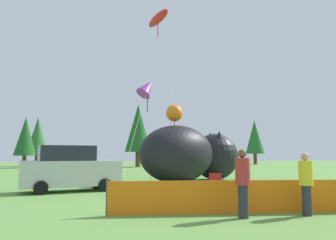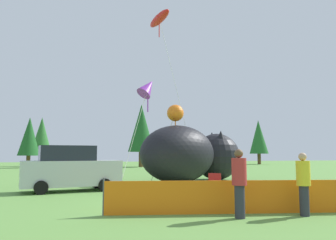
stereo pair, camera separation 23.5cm
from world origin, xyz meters
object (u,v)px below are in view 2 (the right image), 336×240
at_px(parked_car, 71,169).
at_px(spectator_in_blue_shirt, 303,181).
at_px(kite_purple_delta, 148,88).
at_px(kite_red_lizard, 159,19).
at_px(inflatable_cat, 190,156).
at_px(spectator_in_grey_shirt, 239,180).
at_px(kite_orange_flower, 175,113).
at_px(folding_chair, 214,183).

height_order(parked_car, spectator_in_blue_shirt, parked_car).
bearing_deg(kite_purple_delta, spectator_in_blue_shirt, -72.00).
bearing_deg(kite_red_lizard, kite_purple_delta, -109.84).
distance_m(parked_car, spectator_in_blue_shirt, 10.21).
xyz_separation_m(spectator_in_blue_shirt, kite_purple_delta, (-2.79, 8.59, 4.21)).
height_order(inflatable_cat, spectator_in_grey_shirt, inflatable_cat).
distance_m(parked_car, kite_purple_delta, 5.63).
xyz_separation_m(spectator_in_grey_shirt, kite_purple_delta, (-0.91, 8.45, 4.15)).
bearing_deg(spectator_in_grey_shirt, kite_orange_flower, 83.57).
height_order(kite_red_lizard, kite_orange_flower, kite_red_lizard).
relative_size(spectator_in_grey_shirt, kite_red_lizard, 0.16).
relative_size(kite_red_lizard, kite_orange_flower, 2.42).
xyz_separation_m(inflatable_cat, spectator_in_blue_shirt, (-0.35, -11.12, -0.61)).
relative_size(folding_chair, kite_red_lizard, 0.08).
xyz_separation_m(parked_car, kite_red_lizard, (5.35, 5.20, 9.87)).
height_order(spectator_in_blue_shirt, kite_purple_delta, kite_purple_delta).
distance_m(inflatable_cat, spectator_in_blue_shirt, 11.14).
relative_size(folding_chair, inflatable_cat, 0.12).
bearing_deg(parked_car, kite_orange_flower, 16.38).
relative_size(inflatable_cat, spectator_in_grey_shirt, 4.22).
distance_m(parked_car, folding_chair, 6.65).
height_order(inflatable_cat, kite_red_lizard, kite_red_lizard).
bearing_deg(inflatable_cat, spectator_in_blue_shirt, -120.48).
distance_m(inflatable_cat, kite_orange_flower, 2.79).
bearing_deg(kite_purple_delta, inflatable_cat, 38.75).
xyz_separation_m(spectator_in_grey_shirt, kite_orange_flower, (1.21, 10.72, 3.15)).
height_order(folding_chair, kite_orange_flower, kite_orange_flower).
distance_m(parked_car, spectator_in_grey_shirt, 9.00).
relative_size(inflatable_cat, kite_purple_delta, 1.33).
distance_m(folding_chair, kite_red_lizard, 13.52).
relative_size(folding_chair, kite_orange_flower, 0.20).
xyz_separation_m(parked_car, kite_purple_delta, (3.74, 0.74, 4.14)).
bearing_deg(parked_car, kite_red_lizard, 33.35).
bearing_deg(folding_chair, kite_orange_flower, -144.75).
bearing_deg(inflatable_cat, spectator_in_grey_shirt, -130.17).
relative_size(kite_orange_flower, kite_purple_delta, 0.80).
height_order(spectator_in_grey_shirt, kite_purple_delta, kite_purple_delta).
relative_size(folding_chair, spectator_in_blue_shirt, 0.53).
xyz_separation_m(folding_chair, kite_purple_delta, (-1.89, 4.24, 4.62)).
distance_m(folding_chair, kite_orange_flower, 7.45).
distance_m(spectator_in_blue_shirt, kite_orange_flower, 11.35).
distance_m(folding_chair, inflatable_cat, 6.95).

